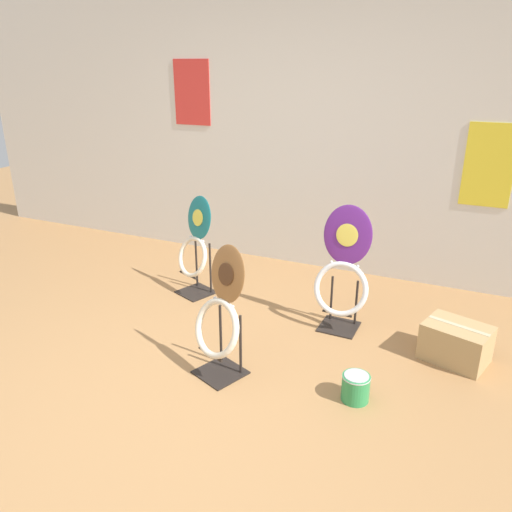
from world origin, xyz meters
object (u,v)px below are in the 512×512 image
toilet_seat_display_woodgrain (220,317)px  storage_box (456,343)px  toilet_seat_display_teal_sax (196,247)px  toilet_seat_display_purple_note (343,273)px  paint_can (356,387)px

toilet_seat_display_woodgrain → storage_box: bearing=30.2°
toilet_seat_display_teal_sax → toilet_seat_display_woodgrain: 1.26m
toilet_seat_display_purple_note → paint_can: 0.96m
toilet_seat_display_purple_note → toilet_seat_display_woodgrain: 1.06m
toilet_seat_display_teal_sax → toilet_seat_display_woodgrain: toilet_seat_display_woodgrain is taller
toilet_seat_display_teal_sax → paint_can: bearing=-29.1°
storage_box → paint_can: bearing=-125.5°
toilet_seat_display_woodgrain → toilet_seat_display_teal_sax: bearing=128.0°
toilet_seat_display_teal_sax → paint_can: size_ratio=5.02×
toilet_seat_display_purple_note → paint_can: (0.33, -0.83, -0.35)m
toilet_seat_display_purple_note → storage_box: bearing=-8.3°
toilet_seat_display_teal_sax → storage_box: toilet_seat_display_teal_sax is taller
toilet_seat_display_purple_note → toilet_seat_display_teal_sax: 1.31m
toilet_seat_display_purple_note → toilet_seat_display_woodgrain: toilet_seat_display_purple_note is taller
toilet_seat_display_purple_note → storage_box: toilet_seat_display_purple_note is taller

